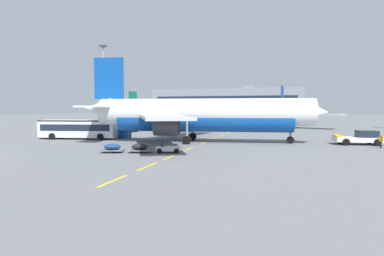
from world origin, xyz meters
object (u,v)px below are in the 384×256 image
object	(u,v)px
airliner_mid_left	(154,114)
ground_power_truck	(126,123)
pushback_tug	(360,138)
apron_shuttle_bus	(78,128)
airliner_far_center	(276,114)
uld_cargo_container	(124,133)
baggage_train	(140,148)
airliner_foreground	(200,114)
ground_crew_worker	(381,140)
catering_truck	(189,123)
apron_light_mast_near	(103,75)

from	to	relation	value
airliner_mid_left	ground_power_truck	size ratio (longest dim) A/B	3.91
pushback_tug	apron_shuttle_bus	bearing A→B (deg)	-175.27
airliner_mid_left	airliner_far_center	xyz separation A→B (m)	(37.13, -14.72, 0.40)
ground_power_truck	uld_cargo_container	bearing A→B (deg)	-63.53
pushback_tug	baggage_train	xyz separation A→B (m)	(-24.66, -15.30, -0.38)
airliner_mid_left	airliner_far_center	size ratio (longest dim) A/B	0.88
airliner_foreground	ground_power_truck	distance (m)	26.91
airliner_foreground	ground_crew_worker	bearing A→B (deg)	-1.63
ground_power_truck	ground_crew_worker	bearing A→B (deg)	-22.45
pushback_tug	ground_crew_worker	xyz separation A→B (m)	(1.65, -3.51, 0.04)
catering_truck	ground_power_truck	bearing A→B (deg)	-160.27
airliner_far_center	apron_shuttle_bus	size ratio (longest dim) A/B	2.50
airliner_mid_left	ground_crew_worker	size ratio (longest dim) A/B	16.36
apron_shuttle_bus	ground_crew_worker	size ratio (longest dim) A/B	7.45
uld_cargo_container	apron_shuttle_bus	bearing A→B (deg)	-154.16
ground_crew_worker	airliner_mid_left	bearing A→B (deg)	134.97
airliner_foreground	uld_cargo_container	world-z (taller)	airliner_foreground
airliner_mid_left	uld_cargo_container	xyz separation A→B (m)	(14.50, -47.39, -2.29)
catering_truck	ground_crew_worker	bearing A→B (deg)	-36.03
airliner_foreground	catering_truck	distance (m)	23.30
pushback_tug	ground_power_truck	world-z (taller)	ground_power_truck
airliner_mid_left	baggage_train	distance (m)	67.00
airliner_mid_left	ground_crew_worker	world-z (taller)	airliner_mid_left
pushback_tug	ground_crew_worker	distance (m)	3.88
airliner_foreground	pushback_tug	size ratio (longest dim) A/B	5.51
airliner_far_center	ground_power_truck	xyz separation A→B (m)	(-29.95, -17.96, -1.84)
catering_truck	apron_light_mast_near	world-z (taller)	apron_light_mast_near
airliner_far_center	apron_light_mast_near	xyz separation A→B (m)	(-50.49, 7.66, 11.26)
airliner_foreground	baggage_train	size ratio (longest dim) A/B	4.01
pushback_tug	airliner_far_center	bearing A→B (deg)	109.99
airliner_far_center	baggage_train	size ratio (longest dim) A/B	3.54
airliner_mid_left	apron_light_mast_near	bearing A→B (deg)	-152.13
airliner_mid_left	baggage_train	xyz separation A→B (m)	(24.25, -62.40, -2.56)
ground_crew_worker	baggage_train	bearing A→B (deg)	-155.86
airliner_foreground	apron_shuttle_bus	bearing A→B (deg)	-178.48
airliner_far_center	airliner_mid_left	bearing A→B (deg)	158.37
apron_shuttle_bus	baggage_train	size ratio (longest dim) A/B	1.42
apron_shuttle_bus	apron_light_mast_near	bearing A→B (deg)	116.34
airliner_mid_left	airliner_far_center	world-z (taller)	airliner_far_center
airliner_far_center	pushback_tug	bearing A→B (deg)	-70.01
uld_cargo_container	pushback_tug	bearing A→B (deg)	0.48
airliner_foreground	ground_power_truck	xyz separation A→B (m)	(-20.50, 17.28, -2.30)
catering_truck	baggage_train	bearing A→B (deg)	-82.47
airliner_foreground	catering_truck	xyz separation A→B (m)	(-7.96, 21.78, -2.30)
ground_power_truck	baggage_train	distance (m)	34.29
airliner_mid_left	apron_shuttle_bus	bearing A→B (deg)	-80.85
ground_crew_worker	apron_shuttle_bus	bearing A→B (deg)	179.82
pushback_tug	uld_cargo_container	world-z (taller)	pushback_tug
ground_power_truck	airliner_foreground	bearing A→B (deg)	-40.12
catering_truck	apron_shuttle_bus	bearing A→B (deg)	-117.48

